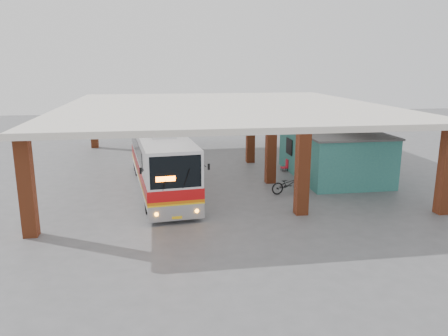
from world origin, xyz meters
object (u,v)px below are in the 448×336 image
object	(u,v)px
red_chair	(286,166)
motorcycle	(288,184)
coach_bus	(160,159)
pedestrian	(299,183)

from	to	relation	value
red_chair	motorcycle	bearing A→B (deg)	-109.87
coach_bus	pedestrian	distance (m)	8.19
pedestrian	coach_bus	bearing A→B (deg)	-47.93
coach_bus	motorcycle	distance (m)	7.64
coach_bus	motorcycle	xyz separation A→B (m)	(7.25, -2.06, -1.28)
motorcycle	pedestrian	size ratio (longest dim) A/B	1.32
coach_bus	pedestrian	world-z (taller)	coach_bus
pedestrian	red_chair	size ratio (longest dim) A/B	1.93
pedestrian	motorcycle	bearing A→B (deg)	-91.47
motorcycle	coach_bus	bearing A→B (deg)	63.76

